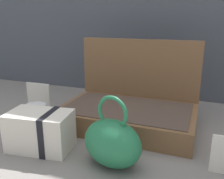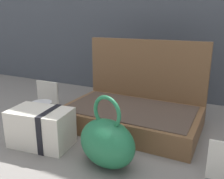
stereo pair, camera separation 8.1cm
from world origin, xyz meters
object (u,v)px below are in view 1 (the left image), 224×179
at_px(coffee_mug, 36,115).
at_px(cream_toiletry_bag, 41,131).
at_px(open_suitcase, 130,107).
at_px(teal_pouch_handbag, 112,142).
at_px(poster_card_right, 39,97).

bearing_deg(coffee_mug, cream_toiletry_bag, -46.96).
height_order(open_suitcase, teal_pouch_handbag, open_suitcase).
relative_size(teal_pouch_handbag, cream_toiletry_bag, 0.99).
bearing_deg(open_suitcase, cream_toiletry_bag, -125.42).
bearing_deg(cream_toiletry_bag, poster_card_right, 128.14).
height_order(coffee_mug, poster_card_right, poster_card_right).
bearing_deg(poster_card_right, coffee_mug, -58.62).
relative_size(open_suitcase, coffee_mug, 4.27).
bearing_deg(poster_card_right, cream_toiletry_bag, -53.14).
distance_m(teal_pouch_handbag, coffee_mug, 0.41).
xyz_separation_m(teal_pouch_handbag, cream_toiletry_bag, (-0.25, 0.01, -0.01)).
bearing_deg(teal_pouch_handbag, cream_toiletry_bag, 178.15).
xyz_separation_m(open_suitcase, teal_pouch_handbag, (0.04, -0.31, 0.00)).
relative_size(cream_toiletry_bag, coffee_mug, 1.79).
distance_m(teal_pouch_handbag, cream_toiletry_bag, 0.25).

